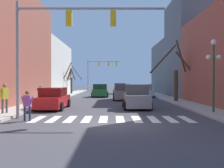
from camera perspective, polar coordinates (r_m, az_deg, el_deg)
ground_plane at (r=12.68m, az=-0.19°, el=-8.72°), size 240.00×240.00×0.00m
building_row_left at (r=27.40m, az=-22.89°, el=7.46°), size 6.00×41.77×13.29m
building_row_right at (r=29.19m, az=21.07°, el=6.70°), size 6.00×43.10×12.18m
crosswalk_stripes at (r=14.33m, az=-0.18°, el=-7.63°), size 8.55×2.60×0.01m
traffic_signal_near at (r=15.02m, az=-11.09°, el=11.03°), size 8.25×0.28×6.48m
traffic_signal_far at (r=56.97m, az=-2.88°, el=3.55°), size 7.00×0.28×6.74m
street_lamp_right_corner at (r=17.41m, az=21.12°, el=4.75°), size 0.95×0.36×4.50m
car_parked_left_near at (r=28.81m, az=2.13°, el=-1.86°), size 2.08×4.58×1.78m
car_driving_toward_lane at (r=19.89m, az=5.16°, el=-2.91°), size 2.01×4.17×1.82m
car_parked_left_mid at (r=34.58m, az=-2.72°, el=-1.51°), size 2.17×4.11×1.70m
car_parked_right_far at (r=34.93m, az=6.84°, el=-1.50°), size 2.20×4.35×1.68m
car_parked_right_near at (r=43.12m, az=1.51°, el=-1.07°), size 2.07×4.38×1.75m
car_at_intersection at (r=19.97m, az=-12.78°, el=-3.18°), size 1.99×4.84×1.59m
pedestrian_on_right_sidewalk at (r=16.95m, az=-22.48°, el=-2.35°), size 0.42×0.72×1.77m
pedestrian_on_left_sidewalk at (r=14.24m, az=-18.10°, el=-3.95°), size 0.68×0.23×1.57m
pedestrian_near_right_corner at (r=24.30m, az=-15.41°, el=-1.71°), size 0.68×0.28×1.59m
street_tree_left_near at (r=44.63m, az=-8.91°, el=0.59°), size 2.39×1.59×4.58m
street_tree_right_far at (r=41.79m, az=-9.11°, el=0.81°), size 1.75×1.31×4.89m
street_tree_right_near at (r=26.09m, az=13.59°, el=1.91°), size 4.16×1.95×5.93m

